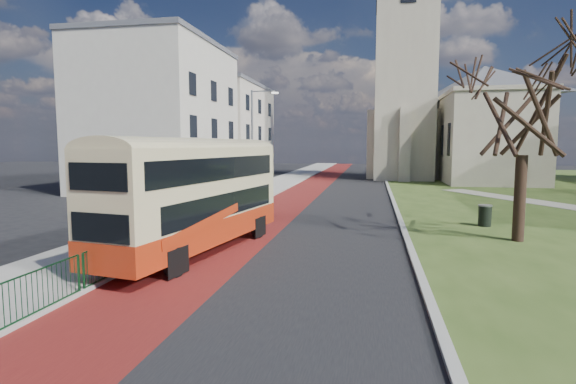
% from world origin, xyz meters
% --- Properties ---
extents(ground, '(160.00, 160.00, 0.00)m').
position_xyz_m(ground, '(0.00, 0.00, 0.00)').
color(ground, black).
rests_on(ground, ground).
extents(road_carriageway, '(9.00, 120.00, 0.01)m').
position_xyz_m(road_carriageway, '(1.50, 20.00, 0.01)').
color(road_carriageway, black).
rests_on(road_carriageway, ground).
extents(bus_lane, '(3.40, 120.00, 0.01)m').
position_xyz_m(bus_lane, '(-1.20, 20.00, 0.01)').
color(bus_lane, '#591414').
rests_on(bus_lane, ground).
extents(pavement_west, '(4.00, 120.00, 0.12)m').
position_xyz_m(pavement_west, '(-5.00, 20.00, 0.06)').
color(pavement_west, gray).
rests_on(pavement_west, ground).
extents(kerb_west, '(0.25, 120.00, 0.13)m').
position_xyz_m(kerb_west, '(-3.00, 20.00, 0.07)').
color(kerb_west, '#999993').
rests_on(kerb_west, ground).
extents(kerb_east, '(0.25, 80.00, 0.13)m').
position_xyz_m(kerb_east, '(6.10, 22.00, 0.07)').
color(kerb_east, '#999993').
rests_on(kerb_east, ground).
extents(pedestrian_railing, '(0.07, 24.00, 1.12)m').
position_xyz_m(pedestrian_railing, '(-2.95, 4.00, 0.55)').
color(pedestrian_railing, '#0D3B1A').
rests_on(pedestrian_railing, ground).
extents(gothic_church, '(16.38, 18.00, 40.00)m').
position_xyz_m(gothic_church, '(12.56, 38.00, 13.13)').
color(gothic_church, '#9F9581').
rests_on(gothic_church, ground).
extents(street_block_near, '(10.30, 14.30, 13.00)m').
position_xyz_m(street_block_near, '(-14.00, 22.00, 6.51)').
color(street_block_near, beige).
rests_on(street_block_near, ground).
extents(street_block_far, '(10.30, 16.30, 11.50)m').
position_xyz_m(street_block_far, '(-14.00, 38.00, 5.76)').
color(street_block_far, beige).
rests_on(street_block_far, ground).
extents(streetlamp, '(2.13, 0.18, 8.00)m').
position_xyz_m(streetlamp, '(-4.35, 18.00, 4.59)').
color(streetlamp, gray).
rests_on(streetlamp, pavement_west).
extents(bus, '(3.78, 9.92, 4.05)m').
position_xyz_m(bus, '(-1.70, -0.08, 2.31)').
color(bus, '#A6290F').
rests_on(bus, ground).
extents(winter_tree_near, '(7.61, 7.61, 9.10)m').
position_xyz_m(winter_tree_near, '(10.56, 4.10, 6.34)').
color(winter_tree_near, black).
rests_on(winter_tree_near, grass_green).
extents(litter_bin, '(0.67, 0.67, 1.04)m').
position_xyz_m(litter_bin, '(10.05, 7.47, 0.57)').
color(litter_bin, black).
rests_on(litter_bin, grass_green).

